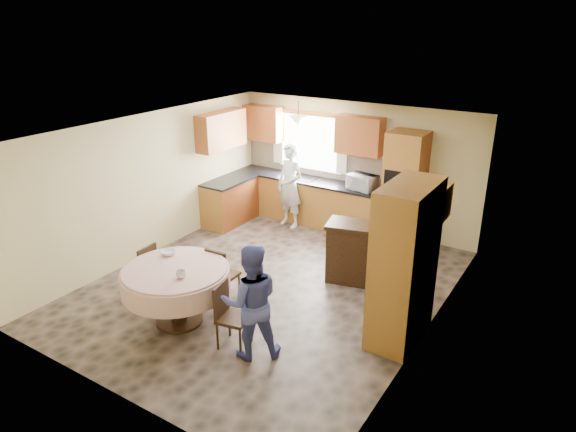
% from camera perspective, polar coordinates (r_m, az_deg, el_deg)
% --- Properties ---
extents(floor, '(5.00, 6.00, 0.01)m').
position_cam_1_polar(floor, '(8.24, -2.05, -7.74)').
color(floor, brown).
rests_on(floor, ground).
extents(ceiling, '(5.00, 6.00, 0.01)m').
position_cam_1_polar(ceiling, '(7.35, -2.31, 9.51)').
color(ceiling, white).
rests_on(ceiling, wall_back).
extents(wall_back, '(5.00, 0.02, 2.50)m').
position_cam_1_polar(wall_back, '(10.20, 7.40, 5.53)').
color(wall_back, '#C4B77E').
rests_on(wall_back, floor).
extents(wall_front, '(5.00, 0.02, 2.50)m').
position_cam_1_polar(wall_front, '(5.74, -19.50, -8.80)').
color(wall_front, '#C4B77E').
rests_on(wall_front, floor).
extents(wall_left, '(0.02, 6.00, 2.50)m').
position_cam_1_polar(wall_left, '(9.28, -15.06, 3.34)').
color(wall_left, '#C4B77E').
rests_on(wall_left, floor).
extents(wall_right, '(0.02, 6.00, 2.50)m').
position_cam_1_polar(wall_right, '(6.73, 15.74, -3.72)').
color(wall_right, '#C4B77E').
rests_on(wall_right, floor).
extents(window, '(1.40, 0.03, 1.10)m').
position_cam_1_polar(window, '(10.54, 2.48, 8.17)').
color(window, white).
rests_on(window, wall_back).
extents(curtain_left, '(0.22, 0.02, 1.15)m').
position_cam_1_polar(curtain_left, '(10.87, -1.12, 8.87)').
color(curtain_left, white).
rests_on(curtain_left, wall_back).
extents(curtain_right, '(0.22, 0.02, 1.15)m').
position_cam_1_polar(curtain_right, '(10.14, 6.05, 7.83)').
color(curtain_right, white).
rests_on(curtain_right, wall_back).
extents(base_cab_back, '(3.30, 0.60, 0.88)m').
position_cam_1_polar(base_cab_back, '(10.56, 2.33, 1.64)').
color(base_cab_back, gold).
rests_on(base_cab_back, floor).
extents(counter_back, '(3.30, 0.64, 0.04)m').
position_cam_1_polar(counter_back, '(10.42, 2.36, 4.02)').
color(counter_back, black).
rests_on(counter_back, base_cab_back).
extents(base_cab_left, '(0.60, 1.20, 0.88)m').
position_cam_1_polar(base_cab_left, '(10.58, -6.48, 1.55)').
color(base_cab_left, gold).
rests_on(base_cab_left, floor).
extents(counter_left, '(0.64, 1.20, 0.04)m').
position_cam_1_polar(counter_left, '(10.44, -6.58, 3.93)').
color(counter_left, black).
rests_on(counter_left, base_cab_left).
extents(backsplash, '(3.30, 0.02, 0.55)m').
position_cam_1_polar(backsplash, '(10.58, 3.18, 5.86)').
color(backsplash, beige).
rests_on(backsplash, wall_back).
extents(wall_cab_left, '(0.85, 0.33, 0.72)m').
position_cam_1_polar(wall_cab_left, '(10.90, -2.75, 10.28)').
color(wall_cab_left, '#AE5D2B').
rests_on(wall_cab_left, wall_back).
extents(wall_cab_right, '(0.90, 0.33, 0.72)m').
position_cam_1_polar(wall_cab_right, '(9.83, 7.97, 8.87)').
color(wall_cab_right, '#AE5D2B').
rests_on(wall_cab_right, wall_back).
extents(wall_cab_side, '(0.33, 1.20, 0.72)m').
position_cam_1_polar(wall_cab_side, '(10.26, -7.42, 9.43)').
color(wall_cab_side, '#AE5D2B').
rests_on(wall_cab_side, wall_left).
extents(oven_tower, '(0.66, 0.62, 2.12)m').
position_cam_1_polar(oven_tower, '(9.57, 12.78, 2.90)').
color(oven_tower, gold).
rests_on(oven_tower, floor).
extents(oven_upper, '(0.56, 0.01, 0.45)m').
position_cam_1_polar(oven_upper, '(9.23, 12.20, 3.50)').
color(oven_upper, black).
rests_on(oven_upper, oven_tower).
extents(oven_lower, '(0.56, 0.01, 0.45)m').
position_cam_1_polar(oven_lower, '(9.39, 11.97, 0.60)').
color(oven_lower, black).
rests_on(oven_lower, oven_tower).
extents(pendant, '(0.36, 0.36, 0.18)m').
position_cam_1_polar(pendant, '(10.02, 1.13, 10.53)').
color(pendant, beige).
rests_on(pendant, ceiling).
extents(sideboard, '(1.38, 0.82, 0.92)m').
position_cam_1_polar(sideboard, '(8.23, 8.79, -4.41)').
color(sideboard, '#35220E').
rests_on(sideboard, floor).
extents(space_heater, '(0.38, 0.28, 0.50)m').
position_cam_1_polar(space_heater, '(8.01, 12.48, -7.16)').
color(space_heater, black).
rests_on(space_heater, floor).
extents(cupboard, '(0.56, 1.12, 2.14)m').
position_cam_1_polar(cupboard, '(6.71, 12.80, -5.23)').
color(cupboard, gold).
rests_on(cupboard, floor).
extents(dining_table, '(1.47, 1.47, 0.84)m').
position_cam_1_polar(dining_table, '(7.19, -12.34, -7.00)').
color(dining_table, '#35220E').
rests_on(dining_table, floor).
extents(chair_left, '(0.42, 0.42, 0.90)m').
position_cam_1_polar(chair_left, '(7.93, -15.72, -5.82)').
color(chair_left, '#35220E').
rests_on(chair_left, floor).
extents(chair_back, '(0.40, 0.40, 0.87)m').
position_cam_1_polar(chair_back, '(7.66, -7.51, -6.25)').
color(chair_back, '#35220E').
rests_on(chair_back, floor).
extents(chair_right, '(0.44, 0.44, 0.87)m').
position_cam_1_polar(chair_right, '(6.71, -6.60, -10.55)').
color(chair_right, '#35220E').
rests_on(chair_right, floor).
extents(framed_picture, '(0.06, 0.58, 0.48)m').
position_cam_1_polar(framed_picture, '(6.97, 16.98, 1.22)').
color(framed_picture, gold).
rests_on(framed_picture, wall_right).
extents(microwave, '(0.58, 0.44, 0.29)m').
position_cam_1_polar(microwave, '(9.81, 8.23, 3.73)').
color(microwave, silver).
rests_on(microwave, counter_back).
extents(person_sink, '(0.70, 0.55, 1.70)m').
position_cam_1_polar(person_sink, '(10.20, 0.22, 3.38)').
color(person_sink, silver).
rests_on(person_sink, floor).
extents(person_dining, '(0.93, 0.91, 1.51)m').
position_cam_1_polar(person_dining, '(6.36, -4.13, -9.50)').
color(person_dining, '#3E4588').
rests_on(person_dining, floor).
extents(bowl_sideboard, '(0.25, 0.25, 0.06)m').
position_cam_1_polar(bowl_sideboard, '(8.11, 7.61, -0.96)').
color(bowl_sideboard, '#B2B2B2').
rests_on(bowl_sideboard, sideboard).
extents(bottle_sideboard, '(0.17, 0.17, 0.33)m').
position_cam_1_polar(bottle_sideboard, '(7.84, 11.83, -0.97)').
color(bottle_sideboard, silver).
rests_on(bottle_sideboard, sideboard).
extents(cup_table, '(0.18, 0.18, 0.10)m').
position_cam_1_polar(cup_table, '(6.82, -11.78, -6.35)').
color(cup_table, '#B2B2B2').
rests_on(cup_table, dining_table).
extents(bowl_table, '(0.22, 0.22, 0.07)m').
position_cam_1_polar(bowl_table, '(7.49, -13.13, -4.00)').
color(bowl_table, '#B2B2B2').
rests_on(bowl_table, dining_table).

